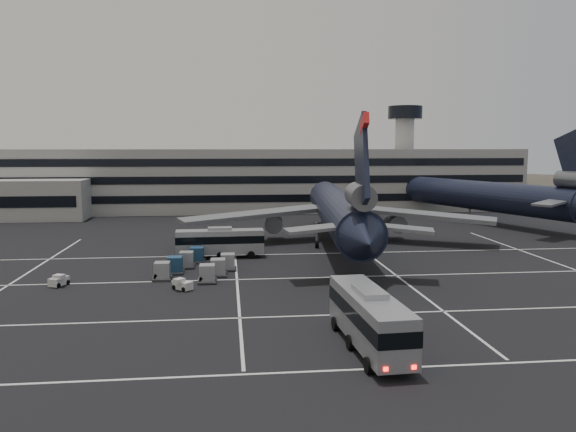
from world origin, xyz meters
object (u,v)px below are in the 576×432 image
object	(u,v)px
tug_a	(58,281)
uld_cluster	(196,265)
trijet_main	(338,211)
bus_near	(369,316)
bus_far	(220,241)

from	to	relation	value
tug_a	uld_cluster	world-z (taller)	uld_cluster
trijet_main	uld_cluster	world-z (taller)	trijet_main
uld_cluster	tug_a	bearing A→B (deg)	-161.13
bus_near	tug_a	world-z (taller)	bus_near
uld_cluster	bus_near	bearing A→B (deg)	-62.32
trijet_main	tug_a	bearing A→B (deg)	-143.61
bus_far	bus_near	bearing A→B (deg)	-164.28
tug_a	uld_cluster	distance (m)	14.84
bus_near	trijet_main	bearing A→B (deg)	78.56
trijet_main	bus_near	xyz separation A→B (m)	(-6.00, -41.70, -2.84)
bus_far	tug_a	xyz separation A→B (m)	(-16.66, -13.50, -1.63)
trijet_main	bus_far	bearing A→B (deg)	-152.88
trijet_main	bus_far	size ratio (longest dim) A/B	5.01
uld_cluster	trijet_main	bearing A→B (deg)	38.25
bus_far	tug_a	size ratio (longest dim) A/B	4.94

